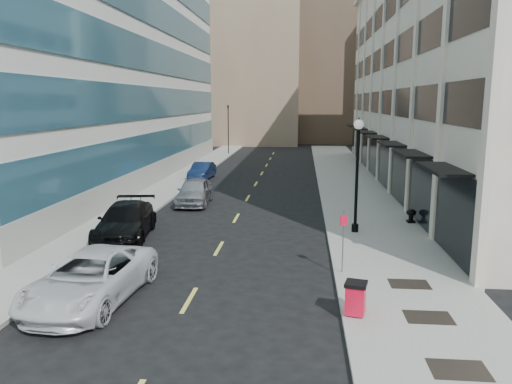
% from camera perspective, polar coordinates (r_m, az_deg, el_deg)
% --- Properties ---
extents(ground, '(160.00, 160.00, 0.00)m').
position_cam_1_polar(ground, '(15.53, -9.34, -14.91)').
color(ground, black).
rests_on(ground, ground).
extents(sidewalk_right, '(5.00, 80.00, 0.15)m').
position_cam_1_polar(sidewalk_right, '(34.40, 11.56, -0.79)').
color(sidewalk_right, gray).
rests_on(sidewalk_right, ground).
extents(sidewalk_left, '(3.00, 80.00, 0.15)m').
position_cam_1_polar(sidewalk_left, '(35.69, -11.39, -0.38)').
color(sidewalk_left, gray).
rests_on(sidewalk_left, ground).
extents(building_right, '(15.30, 46.50, 18.25)m').
position_cam_1_polar(building_right, '(42.73, 23.98, 12.70)').
color(building_right, beige).
rests_on(building_right, ground).
extents(building_left, '(16.14, 46.00, 20.00)m').
position_cam_1_polar(building_left, '(45.21, -21.12, 13.99)').
color(building_left, silver).
rests_on(building_left, ground).
extents(skyline_tan_near, '(14.00, 18.00, 28.00)m').
position_cam_1_polar(skyline_tan_near, '(82.26, -0.07, 15.51)').
color(skyline_tan_near, '#857357').
rests_on(skyline_tan_near, ground).
extents(skyline_brown, '(12.00, 16.00, 34.00)m').
position_cam_1_polar(skyline_brown, '(86.30, 8.53, 17.16)').
color(skyline_brown, brown).
rests_on(skyline_brown, ground).
extents(skyline_tan_far, '(12.00, 14.00, 22.00)m').
position_cam_1_polar(skyline_tan_far, '(93.37, -5.75, 13.00)').
color(skyline_tan_far, '#857357').
rests_on(skyline_tan_far, ground).
extents(skyline_stone, '(10.00, 14.00, 20.00)m').
position_cam_1_polar(skyline_stone, '(80.91, 15.88, 12.38)').
color(skyline_stone, beige).
rests_on(skyline_stone, ground).
extents(grate_near, '(1.40, 1.00, 0.01)m').
position_cam_1_polar(grate_near, '(13.79, 22.18, -18.29)').
color(grate_near, black).
rests_on(grate_near, sidewalk_right).
extents(grate_mid, '(1.40, 1.00, 0.01)m').
position_cam_1_polar(grate_mid, '(16.39, 19.12, -13.38)').
color(grate_mid, black).
rests_on(grate_mid, sidewalk_right).
extents(grate_far, '(1.40, 1.00, 0.01)m').
position_cam_1_polar(grate_far, '(18.92, 17.11, -10.02)').
color(grate_far, black).
rests_on(grate_far, sidewalk_right).
extents(road_centerline, '(0.15, 68.20, 0.01)m').
position_cam_1_polar(road_centerline, '(31.49, -1.56, -1.73)').
color(road_centerline, '#D8CC4C').
rests_on(road_centerline, ground).
extents(traffic_signal, '(0.66, 0.66, 6.98)m').
position_cam_1_polar(traffic_signal, '(62.26, -3.22, 9.53)').
color(traffic_signal, black).
rests_on(traffic_signal, ground).
extents(car_white_van, '(3.19, 6.13, 1.65)m').
position_cam_1_polar(car_white_van, '(17.61, -18.37, -9.31)').
color(car_white_van, silver).
rests_on(car_white_van, ground).
extents(car_black_pickup, '(3.08, 6.04, 1.68)m').
position_cam_1_polar(car_black_pickup, '(25.07, -14.69, -3.26)').
color(car_black_pickup, black).
rests_on(car_black_pickup, ground).
extents(car_silver_sedan, '(2.25, 5.03, 1.68)m').
position_cam_1_polar(car_silver_sedan, '(32.45, -7.05, 0.06)').
color(car_silver_sedan, gray).
rests_on(car_silver_sedan, ground).
extents(car_blue_sedan, '(1.74, 4.42, 1.43)m').
position_cam_1_polar(car_blue_sedan, '(42.83, -6.18, 2.40)').
color(car_blue_sedan, '#112043').
rests_on(car_blue_sedan, ground).
extents(trash_bin, '(0.78, 0.79, 1.05)m').
position_cam_1_polar(trash_bin, '(15.80, 11.31, -11.71)').
color(trash_bin, red).
rests_on(trash_bin, sidewalk_right).
extents(lamppost, '(0.47, 0.47, 5.70)m').
position_cam_1_polar(lamppost, '(24.93, 11.50, 3.01)').
color(lamppost, black).
rests_on(lamppost, sidewalk_right).
extents(sign_post, '(0.27, 0.14, 2.40)m').
position_cam_1_polar(sign_post, '(19.12, 9.95, -4.66)').
color(sign_post, slate).
rests_on(sign_post, sidewalk_right).
extents(urn_planter, '(0.53, 0.53, 0.74)m').
position_cam_1_polar(urn_planter, '(28.10, 17.31, -2.45)').
color(urn_planter, black).
rests_on(urn_planter, sidewalk_right).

